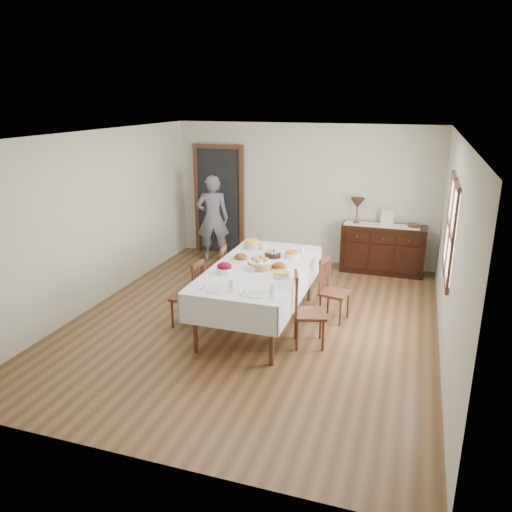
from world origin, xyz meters
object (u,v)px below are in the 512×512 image
(chair_left_near, at_px, (190,293))
(table_lamp, at_px, (357,204))
(sideboard, at_px, (383,249))
(dining_table, at_px, (259,274))
(chair_right_far, at_px, (332,289))
(chair_right_near, at_px, (306,309))
(person, at_px, (213,216))
(chair_left_far, at_px, (215,277))

(chair_left_near, xyz_separation_m, table_lamp, (1.85, 3.11, 0.75))
(chair_left_near, bearing_deg, sideboard, 142.41)
(dining_table, xyz_separation_m, chair_right_far, (0.93, 0.48, -0.29))
(table_lamp, bearing_deg, chair_right_near, -93.78)
(table_lamp, bearing_deg, dining_table, -109.23)
(chair_left_near, distance_m, person, 2.95)
(chair_left_far, relative_size, person, 0.54)
(chair_left_near, height_order, person, person)
(chair_left_near, xyz_separation_m, chair_right_far, (1.82, 0.83, -0.02))
(sideboard, bearing_deg, person, -174.59)
(chair_left_near, distance_m, chair_right_near, 1.64)
(chair_left_near, distance_m, chair_right_far, 1.99)
(chair_left_far, relative_size, chair_right_far, 1.05)
(dining_table, height_order, table_lamp, table_lamp)
(dining_table, bearing_deg, chair_left_near, -158.30)
(sideboard, height_order, table_lamp, table_lamp)
(dining_table, xyz_separation_m, chair_right_near, (0.75, -0.41, -0.26))
(sideboard, distance_m, person, 3.22)
(chair_left_far, xyz_separation_m, sideboard, (2.27, 2.39, -0.04))
(chair_right_far, xyz_separation_m, sideboard, (0.53, 2.28, -0.02))
(table_lamp, bearing_deg, chair_right_far, -90.73)
(chair_left_near, height_order, chair_right_far, chair_left_near)
(chair_right_near, bearing_deg, chair_left_near, 71.24)
(chair_left_far, relative_size, table_lamp, 2.07)
(dining_table, bearing_deg, chair_right_far, 27.28)
(chair_right_near, bearing_deg, chair_left_far, 47.01)
(table_lamp, bearing_deg, person, -173.55)
(chair_left_near, relative_size, person, 0.53)
(chair_left_far, bearing_deg, table_lamp, 133.05)
(person, bearing_deg, chair_right_far, 120.51)
(dining_table, height_order, chair_right_near, chair_right_near)
(chair_left_far, bearing_deg, dining_table, 55.24)
(chair_left_near, height_order, table_lamp, table_lamp)
(chair_left_far, xyz_separation_m, table_lamp, (1.77, 2.39, 0.75))
(chair_right_near, distance_m, table_lamp, 3.26)
(chair_right_near, distance_m, person, 3.80)
(dining_table, bearing_deg, person, 125.13)
(chair_left_far, distance_m, person, 2.31)
(chair_right_near, xyz_separation_m, person, (-2.47, 2.87, 0.40))
(chair_right_far, relative_size, person, 0.51)
(chair_right_far, relative_size, table_lamp, 1.97)
(dining_table, distance_m, table_lamp, 2.96)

